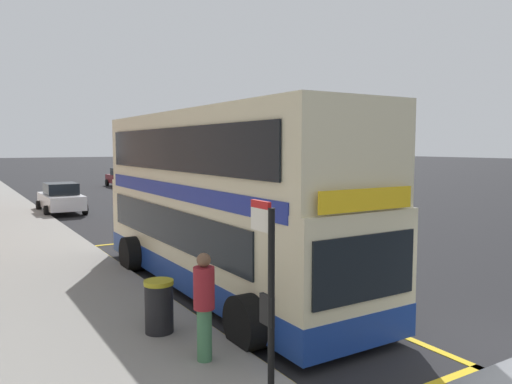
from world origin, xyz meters
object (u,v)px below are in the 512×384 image
parked_car_white_behind (171,187)px  parked_car_maroon_across (122,178)px  pedestrian_waiting_near_sign (204,302)px  bus_stop_sign (268,288)px  double_decker_bus (220,207)px  parked_car_white_kerbside (61,198)px  litter_bin (159,306)px

parked_car_white_behind → parked_car_maroon_across: 11.65m
pedestrian_waiting_near_sign → parked_car_white_behind: bearing=69.1°
bus_stop_sign → double_decker_bus: bearing=68.4°
bus_stop_sign → pedestrian_waiting_near_sign: size_ratio=1.55×
double_decker_bus → parked_car_maroon_across: size_ratio=2.44×
double_decker_bus → bus_stop_sign: 6.06m
bus_stop_sign → parked_car_white_kerbside: size_ratio=0.65×
parked_car_maroon_across → pedestrian_waiting_near_sign: bearing=-102.8°
parked_car_white_kerbside → double_decker_bus: bearing=-89.8°
bus_stop_sign → parked_car_maroon_across: bus_stop_sign is taller
double_decker_bus → parked_car_maroon_across: (7.13, 32.41, -1.26)m
bus_stop_sign → parked_car_white_behind: size_ratio=0.65×
bus_stop_sign → litter_bin: bearing=95.0°
bus_stop_sign → parked_car_white_behind: bearing=70.6°
double_decker_bus → pedestrian_waiting_near_sign: bearing=-120.7°
parked_car_maroon_across → litter_bin: size_ratio=4.29×
pedestrian_waiting_near_sign → double_decker_bus: bearing=59.3°
double_decker_bus → bus_stop_sign: double_decker_bus is taller
parked_car_white_kerbside → parked_car_white_behind: (7.82, 3.87, 0.00)m
parked_car_white_behind → litter_bin: bearing=-110.5°
parked_car_white_kerbside → parked_car_maroon_across: same height
double_decker_bus → parked_car_white_behind: 21.97m
parked_car_white_kerbside → bus_stop_sign: bearing=-96.1°
pedestrian_waiting_near_sign → bus_stop_sign: bearing=-86.7°
parked_car_white_behind → pedestrian_waiting_near_sign: 26.42m
double_decker_bus → litter_bin: size_ratio=10.47×
parked_car_white_behind → pedestrian_waiting_near_sign: bearing=-108.9°
parked_car_white_behind → pedestrian_waiting_near_sign: pedestrian_waiting_near_sign is taller
parked_car_maroon_across → litter_bin: parked_car_maroon_across is taller
double_decker_bus → parked_car_white_behind: (7.08, 20.76, -1.26)m
double_decker_bus → bus_stop_sign: size_ratio=3.76×
double_decker_bus → litter_bin: double_decker_bus is taller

